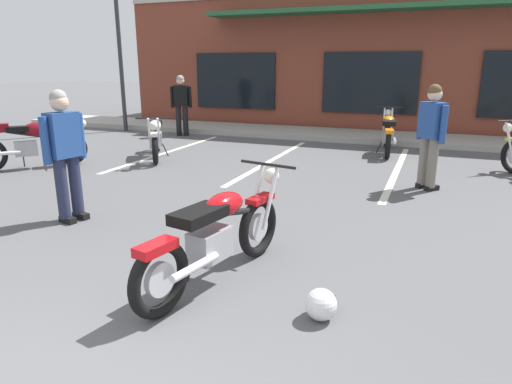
# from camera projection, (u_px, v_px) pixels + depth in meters

# --- Properties ---
(ground_plane) EXTENTS (80.00, 80.00, 0.00)m
(ground_plane) POSITION_uv_depth(u_px,v_px,m) (254.00, 234.00, 5.46)
(ground_plane) COLOR #515154
(sidewalk_kerb) EXTENTS (22.00, 1.80, 0.14)m
(sidewalk_kerb) POSITION_uv_depth(u_px,v_px,m) (361.00, 136.00, 12.39)
(sidewalk_kerb) COLOR #A8A59E
(sidewalk_kerb) RESTS_ON ground_plane
(brick_storefront_building) EXTENTS (15.72, 6.82, 4.18)m
(brick_storefront_building) POSITION_uv_depth(u_px,v_px,m) (384.00, 60.00, 15.38)
(brick_storefront_building) COLOR brown
(brick_storefront_building) RESTS_ON ground_plane
(painted_stall_lines) EXTENTS (7.79, 4.80, 0.01)m
(painted_stall_lines) POSITION_uv_depth(u_px,v_px,m) (331.00, 165.00, 9.19)
(painted_stall_lines) COLOR silver
(painted_stall_lines) RESTS_ON ground_plane
(motorcycle_foreground_classic) EXTENTS (0.78, 2.09, 0.98)m
(motorcycle_foreground_classic) POSITION_uv_depth(u_px,v_px,m) (217.00, 234.00, 4.17)
(motorcycle_foreground_classic) COLOR black
(motorcycle_foreground_classic) RESTS_ON ground_plane
(motorcycle_red_sportbike) EXTENTS (1.36, 1.86, 0.98)m
(motorcycle_red_sportbike) POSITION_uv_depth(u_px,v_px,m) (156.00, 137.00, 9.76)
(motorcycle_red_sportbike) COLOR black
(motorcycle_red_sportbike) RESTS_ON ground_plane
(motorcycle_black_cruiser) EXTENTS (1.57, 1.73, 0.98)m
(motorcycle_black_cruiser) POSITION_uv_depth(u_px,v_px,m) (36.00, 141.00, 8.81)
(motorcycle_black_cruiser) COLOR black
(motorcycle_black_cruiser) RESTS_ON ground_plane
(motorcycle_blue_standard) EXTENTS (0.71, 2.11, 0.98)m
(motorcycle_blue_standard) POSITION_uv_depth(u_px,v_px,m) (388.00, 133.00, 10.33)
(motorcycle_blue_standard) COLOR black
(motorcycle_blue_standard) RESTS_ON ground_plane
(person_in_black_shirt) EXTENTS (0.49, 0.50, 1.68)m
(person_in_black_shirt) POSITION_uv_depth(u_px,v_px,m) (431.00, 131.00, 7.16)
(person_in_black_shirt) COLOR black
(person_in_black_shirt) RESTS_ON ground_plane
(person_in_shorts_foreground) EXTENTS (0.60, 0.37, 1.68)m
(person_in_shorts_foreground) POSITION_uv_depth(u_px,v_px,m) (181.00, 102.00, 12.70)
(person_in_shorts_foreground) COLOR black
(person_in_shorts_foreground) RESTS_ON ground_plane
(person_by_back_row) EXTENTS (0.33, 0.61, 1.68)m
(person_by_back_row) POSITION_uv_depth(u_px,v_px,m) (65.00, 148.00, 5.69)
(person_by_back_row) COLOR black
(person_by_back_row) RESTS_ON ground_plane
(helmet_on_pavement) EXTENTS (0.26, 0.26, 0.26)m
(helmet_on_pavement) POSITION_uv_depth(u_px,v_px,m) (321.00, 304.00, 3.61)
(helmet_on_pavement) COLOR silver
(helmet_on_pavement) RESTS_ON ground_plane
(parking_lot_lamp_post) EXTENTS (0.24, 0.76, 5.51)m
(parking_lot_lamp_post) POSITION_uv_depth(u_px,v_px,m) (114.00, 7.00, 12.85)
(parking_lot_lamp_post) COLOR #2D2D33
(parking_lot_lamp_post) RESTS_ON ground_plane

